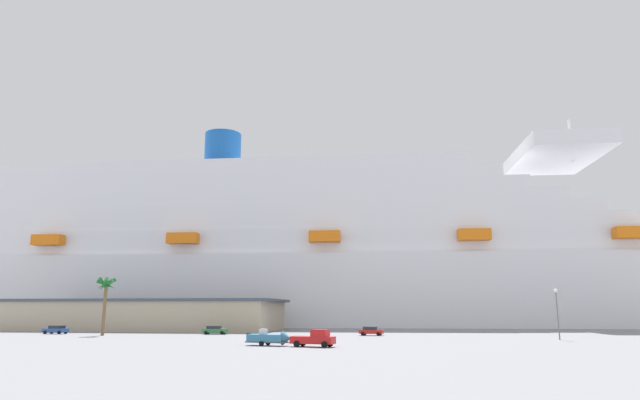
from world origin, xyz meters
The scene contains 10 objects.
ground_plane centered at (0.00, 30.00, 0.00)m, with size 600.00×600.00×0.00m, color gray.
cruise_ship centered at (-9.10, 64.14, 18.95)m, with size 254.75×47.99×60.72m.
terminal_building centered at (-43.41, 29.98, 3.46)m, with size 62.11×25.84×6.88m.
pickup_truck centered at (4.35, -17.37, 1.04)m, with size 5.88×3.09×2.20m.
small_boat_on_trailer centered at (-1.66, -16.23, 0.97)m, with size 6.98×2.96×2.15m.
palm_tree centered at (-39.11, 5.36, 8.36)m, with size 3.64×3.55×10.48m.
street_lamp centered at (39.07, 4.84, 5.13)m, with size 0.56×0.56×7.86m.
parked_car_blue_suv centered at (-51.57, 9.54, 0.83)m, with size 4.73×2.23×1.58m.
parked_car_green_wagon centered at (-20.68, 13.18, 0.83)m, with size 4.82×2.52×1.58m.
parked_car_red_hatchback centered at (8.96, 13.70, 0.83)m, with size 4.47×2.45×1.58m.
Camera 1 is at (17.36, -86.89, 4.75)m, focal length 30.28 mm.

